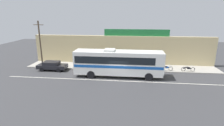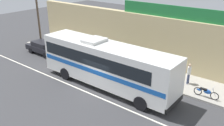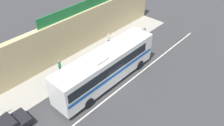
{
  "view_description": "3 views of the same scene",
  "coord_description": "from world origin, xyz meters",
  "px_view_note": "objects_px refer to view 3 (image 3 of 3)",
  "views": [
    {
      "loc": [
        1.74,
        -22.25,
        8.37
      ],
      "look_at": [
        -1.02,
        1.7,
        1.66
      ],
      "focal_mm": 28.58,
      "sensor_mm": 36.0,
      "label": 1
    },
    {
      "loc": [
        11.27,
        -12.56,
        9.34
      ],
      "look_at": [
        0.13,
        1.42,
        1.93
      ],
      "focal_mm": 39.11,
      "sensor_mm": 36.0,
      "label": 2
    },
    {
      "loc": [
        -12.95,
        -11.51,
        15.88
      ],
      "look_at": [
        1.31,
        1.37,
        1.41
      ],
      "focal_mm": 37.26,
      "sensor_mm": 36.0,
      "label": 3
    }
  ],
  "objects_px": {
    "intercity_bus": "(105,66)",
    "pedestrian_far_right": "(60,66)",
    "motorcycle_purple": "(141,32)",
    "pedestrian_by_curb": "(109,38)",
    "motorcycle_green": "(127,40)"
  },
  "relations": [
    {
      "from": "motorcycle_purple",
      "to": "pedestrian_by_curb",
      "type": "distance_m",
      "value": 5.2
    },
    {
      "from": "pedestrian_far_right",
      "to": "intercity_bus",
      "type": "bearing_deg",
      "value": -63.45
    },
    {
      "from": "pedestrian_far_right",
      "to": "motorcycle_green",
      "type": "bearing_deg",
      "value": -9.01
    },
    {
      "from": "intercity_bus",
      "to": "pedestrian_far_right",
      "type": "height_order",
      "value": "intercity_bus"
    },
    {
      "from": "intercity_bus",
      "to": "motorcycle_green",
      "type": "bearing_deg",
      "value": 23.18
    },
    {
      "from": "motorcycle_green",
      "to": "motorcycle_purple",
      "type": "distance_m",
      "value": 3.09
    },
    {
      "from": "motorcycle_green",
      "to": "motorcycle_purple",
      "type": "height_order",
      "value": "same"
    },
    {
      "from": "pedestrian_by_curb",
      "to": "motorcycle_purple",
      "type": "bearing_deg",
      "value": -15.29
    },
    {
      "from": "motorcycle_purple",
      "to": "pedestrian_by_curb",
      "type": "relative_size",
      "value": 1.1
    },
    {
      "from": "intercity_bus",
      "to": "pedestrian_by_curb",
      "type": "distance_m",
      "value": 6.79
    },
    {
      "from": "motorcycle_green",
      "to": "pedestrian_far_right",
      "type": "relative_size",
      "value": 1.12
    },
    {
      "from": "motorcycle_purple",
      "to": "pedestrian_far_right",
      "type": "bearing_deg",
      "value": 173.02
    },
    {
      "from": "intercity_bus",
      "to": "motorcycle_purple",
      "type": "distance_m",
      "value": 10.67
    },
    {
      "from": "intercity_bus",
      "to": "motorcycle_purple",
      "type": "height_order",
      "value": "intercity_bus"
    },
    {
      "from": "motorcycle_purple",
      "to": "pedestrian_far_right",
      "type": "relative_size",
      "value": 1.17
    }
  ]
}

